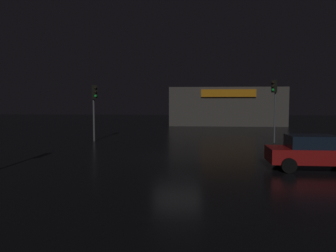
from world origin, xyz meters
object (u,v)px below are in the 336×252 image
traffic_signal_cross_left (274,95)px  traffic_signal_cross_right (94,101)px  store_building (225,106)px  car_near (314,152)px

traffic_signal_cross_left → traffic_signal_cross_right: bearing=-179.4°
traffic_signal_cross_right → store_building: bearing=61.5°
store_building → car_near: store_building is taller
traffic_signal_cross_right → car_near: size_ratio=1.04×
traffic_signal_cross_left → store_building: bearing=94.7°
traffic_signal_cross_left → car_near: traffic_signal_cross_left is taller
traffic_signal_cross_left → car_near: size_ratio=1.12×
store_building → traffic_signal_cross_left: 20.89m
store_building → traffic_signal_cross_right: (-11.35, -20.94, 0.60)m
traffic_signal_cross_left → traffic_signal_cross_right: 13.06m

